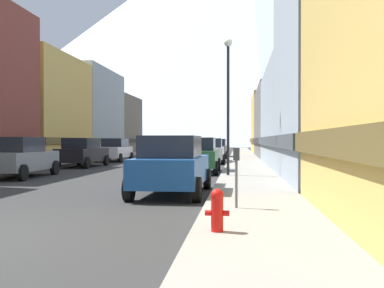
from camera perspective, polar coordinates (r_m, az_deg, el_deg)
sidewalk_left at (r=43.13m, az=-10.21°, el=-1.61°), size 2.50×100.00×0.15m
sidewalk_right at (r=41.41m, az=6.64°, el=-1.69°), size 2.50×100.00×0.15m
storefront_left_2 at (r=38.64m, az=-21.58°, el=4.05°), size 9.41×10.14×8.44m
storefront_left_3 at (r=48.59m, az=-15.98°, el=3.65°), size 10.04×11.29×9.00m
storefront_left_4 at (r=58.14m, az=-11.22°, el=2.31°), size 8.15×9.74×7.28m
storefront_right_2 at (r=29.01m, az=16.45°, el=3.06°), size 7.38×12.98×6.15m
storefront_right_3 at (r=42.53m, az=13.61°, el=2.47°), size 8.13×13.69×6.49m
storefront_right_4 at (r=56.26m, az=12.58°, el=2.36°), size 9.73×12.64×7.25m
car_left_1 at (r=20.88m, az=-21.36°, el=-1.60°), size 2.15×4.44×1.78m
car_left_2 at (r=28.16m, az=-13.92°, el=-1.05°), size 2.23×4.47×1.78m
car_left_3 at (r=34.89m, az=-9.95°, el=-0.75°), size 2.08×4.41×1.78m
car_right_0 at (r=13.39m, az=-2.58°, el=-2.71°), size 2.11×4.42×1.78m
car_right_1 at (r=22.30m, az=0.87°, el=-1.43°), size 2.09×4.41×1.78m
car_right_2 at (r=31.47m, az=2.38°, el=-0.87°), size 2.10×4.42×1.78m
car_right_3 at (r=41.03m, az=3.23°, el=-0.56°), size 2.14×4.44×1.78m
fire_hydrant_near at (r=7.33m, az=3.26°, el=-8.31°), size 0.40×0.22×0.70m
parking_meter_near at (r=9.84m, az=5.74°, el=-3.20°), size 0.14×0.10×1.33m
streetlamp_right at (r=19.17m, az=4.67°, el=7.50°), size 0.36×0.36×5.86m
mountain_backdrop at (r=274.83m, az=7.31°, el=14.67°), size 326.67×326.67×137.99m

